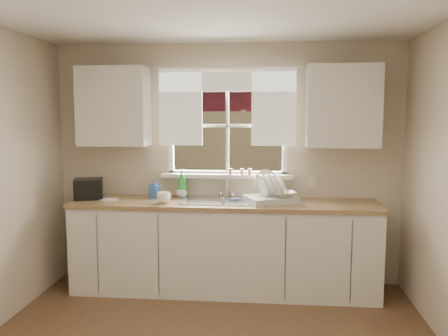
# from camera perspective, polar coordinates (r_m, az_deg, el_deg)

# --- Properties ---
(room_walls) EXTENTS (3.62, 4.02, 2.50)m
(room_walls) POSITION_cam_1_polar(r_m,az_deg,el_deg) (2.95, -3.18, -4.20)
(room_walls) COLOR beige
(room_walls) RESTS_ON ground
(window) EXTENTS (1.38, 0.16, 1.06)m
(window) POSITION_cam_1_polar(r_m,az_deg,el_deg) (4.96, 0.39, 3.19)
(window) COLOR white
(window) RESTS_ON room_walls
(curtains) EXTENTS (1.50, 0.03, 0.81)m
(curtains) POSITION_cam_1_polar(r_m,az_deg,el_deg) (4.90, 0.34, 8.39)
(curtains) COLOR white
(curtains) RESTS_ON room_walls
(base_cabinets) EXTENTS (3.00, 0.62, 0.87)m
(base_cabinets) POSITION_cam_1_polar(r_m,az_deg,el_deg) (4.82, 0.03, -9.61)
(base_cabinets) COLOR silver
(base_cabinets) RESTS_ON ground
(countertop) EXTENTS (3.04, 0.65, 0.04)m
(countertop) POSITION_cam_1_polar(r_m,az_deg,el_deg) (4.72, 0.03, -4.30)
(countertop) COLOR olive
(countertop) RESTS_ON base_cabinets
(upper_cabinet_left) EXTENTS (0.70, 0.33, 0.80)m
(upper_cabinet_left) POSITION_cam_1_polar(r_m,az_deg,el_deg) (5.01, -13.12, 7.22)
(upper_cabinet_left) COLOR silver
(upper_cabinet_left) RESTS_ON room_walls
(upper_cabinet_right) EXTENTS (0.70, 0.33, 0.80)m
(upper_cabinet_right) POSITION_cam_1_polar(r_m,az_deg,el_deg) (4.80, 14.10, 7.21)
(upper_cabinet_right) COLOR silver
(upper_cabinet_right) RESTS_ON room_walls
(wall_outlet) EXTENTS (0.08, 0.01, 0.12)m
(wall_outlet) POSITION_cam_1_polar(r_m,az_deg,el_deg) (4.98, 10.50, -1.60)
(wall_outlet) COLOR beige
(wall_outlet) RESTS_ON room_walls
(sill_jars) EXTENTS (0.24, 0.04, 0.06)m
(sill_jars) POSITION_cam_1_polar(r_m,az_deg,el_deg) (4.91, 2.02, -0.43)
(sill_jars) COLOR brown
(sill_jars) RESTS_ON window
(backyard) EXTENTS (20.00, 10.00, 6.13)m
(backyard) POSITION_cam_1_polar(r_m,az_deg,el_deg) (11.46, 6.33, 15.11)
(backyard) COLOR #335421
(backyard) RESTS_ON ground
(sink) EXTENTS (0.88, 0.52, 0.40)m
(sink) POSITION_cam_1_polar(r_m,az_deg,el_deg) (4.76, 0.07, -4.84)
(sink) COLOR #B7B7BC
(sink) RESTS_ON countertop
(dish_rack) EXTENTS (0.57, 0.52, 0.31)m
(dish_rack) POSITION_cam_1_polar(r_m,az_deg,el_deg) (4.69, 5.62, -3.29)
(dish_rack) COLOR silver
(dish_rack) RESTS_ON countertop
(bowl) EXTENTS (0.28, 0.28, 0.06)m
(bowl) POSITION_cam_1_polar(r_m,az_deg,el_deg) (4.64, 7.25, -3.16)
(bowl) COLOR silver
(bowl) RESTS_ON dish_rack
(soap_bottle_a) EXTENTS (0.14, 0.14, 0.29)m
(soap_bottle_a) POSITION_cam_1_polar(r_m,az_deg,el_deg) (4.94, -5.07, -1.87)
(soap_bottle_a) COLOR green
(soap_bottle_a) RESTS_ON countertop
(soap_bottle_b) EXTENTS (0.11, 0.11, 0.20)m
(soap_bottle_b) POSITION_cam_1_polar(r_m,az_deg,el_deg) (4.95, -8.34, -2.42)
(soap_bottle_b) COLOR #3065B4
(soap_bottle_b) RESTS_ON countertop
(soap_bottle_c) EXTENTS (0.14, 0.14, 0.15)m
(soap_bottle_c) POSITION_cam_1_polar(r_m,az_deg,el_deg) (4.94, -5.09, -2.72)
(soap_bottle_c) COLOR beige
(soap_bottle_c) RESTS_ON countertop
(saucer) EXTENTS (0.18, 0.18, 0.01)m
(saucer) POSITION_cam_1_polar(r_m,az_deg,el_deg) (4.92, -13.67, -3.72)
(saucer) COLOR silver
(saucer) RESTS_ON countertop
(cup) EXTENTS (0.18, 0.18, 0.11)m
(cup) POSITION_cam_1_polar(r_m,az_deg,el_deg) (4.68, -7.25, -3.55)
(cup) COLOR white
(cup) RESTS_ON countertop
(black_appliance) EXTENTS (0.34, 0.32, 0.21)m
(black_appliance) POSITION_cam_1_polar(r_m,az_deg,el_deg) (5.05, -15.98, -2.41)
(black_appliance) COLOR black
(black_appliance) RESTS_ON countertop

